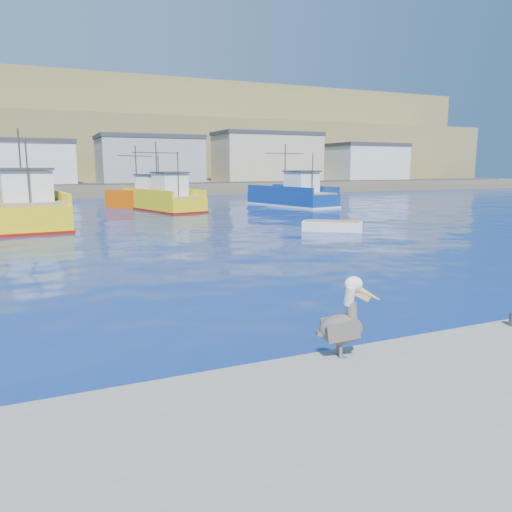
{
  "coord_description": "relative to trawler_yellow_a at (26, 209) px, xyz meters",
  "views": [
    {
      "loc": [
        -6.67,
        -10.88,
        4.03
      ],
      "look_at": [
        -0.14,
        3.8,
        1.14
      ],
      "focal_mm": 35.0,
      "sensor_mm": 36.0,
      "label": 1
    }
  ],
  "objects": [
    {
      "name": "dock_bollards",
      "position": [
        7.82,
        -30.74,
        -0.49
      ],
      "size": [
        36.2,
        0.2,
        0.3
      ],
      "color": "#4C4C4C",
      "rests_on": "dock"
    },
    {
      "name": "trawler_blue",
      "position": [
        25.12,
        7.62,
        -0.13
      ],
      "size": [
        6.03,
        11.27,
        6.44
      ],
      "color": "navy",
      "rests_on": "ground"
    },
    {
      "name": "trawler_yellow_b",
      "position": [
        11.63,
        7.8,
        -0.16
      ],
      "size": [
        5.99,
        10.75,
        6.37
      ],
      "color": "yellow",
      "rests_on": "ground"
    },
    {
      "name": "far_shore",
      "position": [
        7.22,
        81.87,
        7.84
      ],
      "size": [
        200.0,
        81.0,
        24.0
      ],
      "color": "brown",
      "rests_on": "ground"
    },
    {
      "name": "trawler_yellow_a",
      "position": [
        0.0,
        0.0,
        0.0
      ],
      "size": [
        6.0,
        13.48,
        6.75
      ],
      "color": "yellow",
      "rests_on": "ground"
    },
    {
      "name": "skiff_mid",
      "position": [
        17.69,
        -11.51,
        -0.88
      ],
      "size": [
        3.79,
        3.22,
        0.81
      ],
      "color": "silver",
      "rests_on": "ground"
    },
    {
      "name": "ground",
      "position": [
        7.22,
        -27.34,
        -1.14
      ],
      "size": [
        260.0,
        260.0,
        0.0
      ],
      "primitive_type": "plane",
      "color": "#071952",
      "rests_on": "ground"
    },
    {
      "name": "pelican",
      "position": [
        5.68,
        -30.7,
        0.02
      ],
      "size": [
        1.23,
        0.71,
        1.54
      ],
      "color": "#595451",
      "rests_on": "dock"
    },
    {
      "name": "boat_orange",
      "position": [
        10.47,
        11.0,
        -0.12
      ],
      "size": [
        6.51,
        8.54,
        6.05
      ],
      "color": "#F15202",
      "rests_on": "ground"
    }
  ]
}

